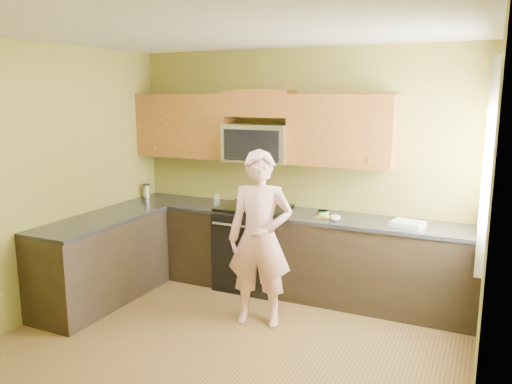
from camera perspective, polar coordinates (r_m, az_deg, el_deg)
The scene contains 24 objects.
floor at distance 4.51m, azimuth -4.94°, elevation -18.35°, with size 4.00×4.00×0.00m, color brown.
ceiling at distance 3.96m, azimuth -5.62°, elevation 18.08°, with size 4.00×4.00×0.00m, color white.
wall_back at distance 5.81m, azimuth 4.72°, elevation 2.49°, with size 4.00×4.00×0.00m, color olive.
wall_left at distance 5.31m, azimuth -24.27°, elevation 0.73°, with size 4.00×4.00×0.00m, color olive.
wall_right at distance 3.50m, azimuth 24.44°, elevation -4.22°, with size 4.00×4.00×0.00m, color olive.
cabinet_back_run at distance 5.75m, azimuth 3.52°, elevation -6.92°, with size 4.00×0.60×0.88m, color black.
cabinet_left_run at distance 5.72m, azimuth -16.98°, elevation -7.50°, with size 0.60×1.60×0.88m, color black.
countertop_back at distance 5.61m, azimuth 3.54°, elevation -2.48°, with size 4.00×0.62×0.04m, color black.
countertop_left at distance 5.58m, azimuth -17.17°, elevation -3.03°, with size 0.62×1.60×0.04m, color black.
stove at distance 5.86m, azimuth -0.22°, elevation -6.17°, with size 0.76×0.65×0.95m, color black, non-canonical shape.
microwave at distance 5.77m, azimuth 0.30°, elevation 3.47°, with size 0.76×0.40×0.42m, color silver, non-canonical shape.
upper_cab_left at distance 6.27m, azimuth -7.83°, elevation 3.98°, with size 1.22×0.33×0.75m, color #915B21, non-canonical shape.
upper_cab_right at distance 5.48m, azimuth 9.44°, elevation 2.91°, with size 1.12×0.33×0.75m, color #915B21, non-canonical shape.
upper_cab_over_mw at distance 5.75m, azimuth 0.46°, elevation 9.95°, with size 0.76×0.33×0.30m, color #915B21.
window at distance 4.63m, azimuth 24.74°, elevation 3.06°, with size 0.06×1.06×1.66m, color white, non-canonical shape.
woman at distance 4.85m, azimuth 0.45°, elevation -5.26°, with size 0.62×0.41×1.70m, color #FC847E.
frying_pan at distance 5.48m, azimuth -0.18°, elevation -2.24°, with size 0.29×0.51×0.07m, color black, non-canonical shape.
butter_tub at distance 5.43m, azimuth 7.54°, elevation -2.80°, with size 0.12×0.12×0.09m, color #FAFF43, non-canonical shape.
toast_slice at distance 5.40m, azimuth 7.26°, elevation -2.78°, with size 0.11×0.11×0.01m, color #B27F47.
napkin_a at distance 5.61m, azimuth 0.11°, elevation -1.93°, with size 0.11×0.12×0.06m, color silver.
napkin_b at distance 5.28m, azimuth 8.84°, elevation -2.88°, with size 0.12×0.13×0.07m, color silver.
dish_towel at distance 5.22m, azimuth 16.69°, elevation -3.46°, with size 0.30×0.24×0.05m, color white.
travel_mug at distance 6.53m, azimuth -12.15°, elevation -0.60°, with size 0.08×0.08×0.17m, color silver, non-canonical shape.
glass_b at distance 6.00m, azimuth -4.45°, elevation -0.82°, with size 0.07×0.07×0.12m, color silver.
Camera 1 is at (1.99, -3.39, 2.21)m, focal length 35.62 mm.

